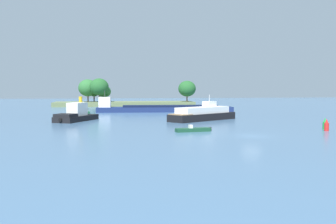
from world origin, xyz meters
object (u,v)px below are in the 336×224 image
tugboat (76,115)px  white_riverboat (203,114)px  channel_buoy_green (325,124)px  small_motorboat (193,130)px  cargo_barge (162,108)px  channel_buoy_red (327,126)px  fishing_skiff (86,112)px

tugboat → white_riverboat: size_ratio=0.73×
channel_buoy_green → white_riverboat: bearing=127.0°
small_motorboat → cargo_barge: cargo_barge is taller
cargo_barge → channel_buoy_red: 53.56m
cargo_barge → channel_buoy_red: size_ratio=19.93×
small_motorboat → white_riverboat: 20.49m
tugboat → cargo_barge: (21.20, 26.40, -0.25)m
white_riverboat → cargo_barge: bearing=98.6°
small_motorboat → fishing_skiff: bearing=112.2°
channel_buoy_red → fishing_skiff: bearing=129.3°
tugboat → white_riverboat: 25.63m
white_riverboat → channel_buoy_red: size_ratio=8.33×
tugboat → cargo_barge: bearing=51.2°
white_riverboat → cargo_barge: (-4.35, 28.58, -0.31)m
cargo_barge → channel_buoy_green: 52.14m
small_motorboat → cargo_barge: size_ratio=0.15×
fishing_skiff → white_riverboat: size_ratio=0.29×
tugboat → white_riverboat: (25.54, -2.18, 0.07)m
small_motorboat → white_riverboat: white_riverboat is taller
fishing_skiff → cargo_barge: size_ratio=0.12×
tugboat → channel_buoy_green: (40.51, -22.03, -0.41)m
white_riverboat → small_motorboat: bearing=-108.1°
channel_buoy_green → small_motorboat: bearing=178.9°
white_riverboat → channel_buoy_green: white_riverboat is taller
fishing_skiff → tugboat: size_ratio=0.40×
fishing_skiff → channel_buoy_green: size_ratio=2.45×
fishing_skiff → tugboat: (-0.56, -23.90, 0.97)m
small_motorboat → cargo_barge: bearing=87.6°
small_motorboat → channel_buoy_red: 20.61m
channel_buoy_green → fishing_skiff: bearing=131.0°
tugboat → small_motorboat: (19.17, -21.63, -0.94)m
tugboat → white_riverboat: white_riverboat is taller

